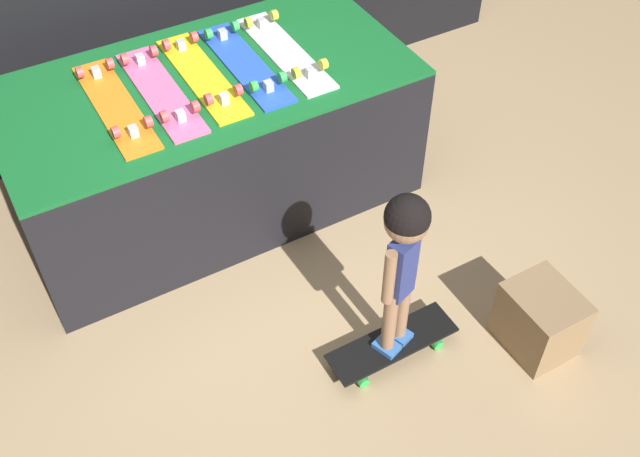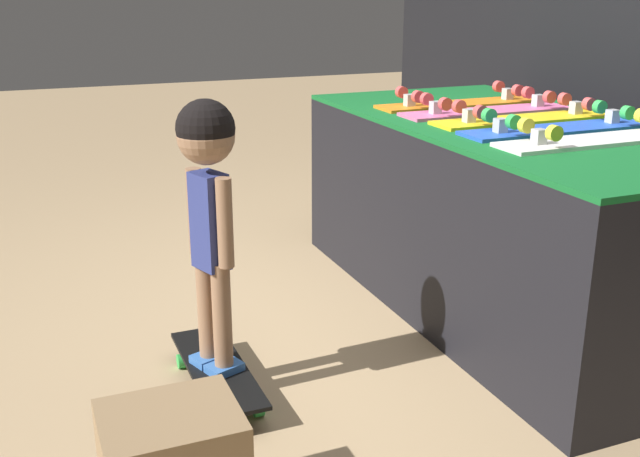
{
  "view_description": "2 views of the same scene",
  "coord_description": "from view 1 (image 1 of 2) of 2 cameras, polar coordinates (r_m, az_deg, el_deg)",
  "views": [
    {
      "loc": [
        -1.01,
        -2.27,
        2.9
      ],
      "look_at": [
        0.14,
        -0.25,
        0.48
      ],
      "focal_mm": 42.0,
      "sensor_mm": 36.0,
      "label": 1
    },
    {
      "loc": [
        2.47,
        -1.24,
        1.32
      ],
      "look_at": [
        0.14,
        -0.29,
        0.49
      ],
      "focal_mm": 42.0,
      "sensor_mm": 36.0,
      "label": 2
    }
  ],
  "objects": [
    {
      "name": "ground_plane",
      "position": [
        3.82,
        -3.67,
        -3.4
      ],
      "size": [
        16.0,
        16.0,
        0.0
      ],
      "primitive_type": "plane",
      "color": "tan"
    },
    {
      "name": "display_rack",
      "position": [
        3.98,
        -8.27,
        6.6
      ],
      "size": [
        2.04,
        1.03,
        0.79
      ],
      "color": "black",
      "rests_on": "ground_plane"
    },
    {
      "name": "child",
      "position": [
        2.96,
        6.39,
        -1.54
      ],
      "size": [
        0.21,
        0.18,
        0.9
      ],
      "rotation": [
        0.0,
        0.0,
        0.34
      ],
      "color": "#3870C6",
      "rests_on": "skateboard_on_floor"
    },
    {
      "name": "skateboard_pink_on_rack",
      "position": [
        3.67,
        -12.07,
        10.25
      ],
      "size": [
        0.18,
        0.79,
        0.09
      ],
      "color": "pink",
      "rests_on": "display_rack"
    },
    {
      "name": "skateboard_yellow_on_rack",
      "position": [
        3.74,
        -8.97,
        11.49
      ],
      "size": [
        0.18,
        0.79,
        0.09
      ],
      "color": "yellow",
      "rests_on": "display_rack"
    },
    {
      "name": "skateboard_orange_on_rack",
      "position": [
        3.63,
        -15.36,
        9.1
      ],
      "size": [
        0.18,
        0.79,
        0.09
      ],
      "color": "orange",
      "rests_on": "display_rack"
    },
    {
      "name": "skateboard_white_on_rack",
      "position": [
        3.87,
        -2.69,
        13.37
      ],
      "size": [
        0.18,
        0.79,
        0.09
      ],
      "color": "white",
      "rests_on": "display_rack"
    },
    {
      "name": "skateboard_blue_on_rack",
      "position": [
        3.8,
        -5.75,
        12.43
      ],
      "size": [
        0.18,
        0.79,
        0.09
      ],
      "color": "blue",
      "rests_on": "display_rack"
    },
    {
      "name": "skateboard_on_floor",
      "position": [
        3.47,
        5.52,
        -8.77
      ],
      "size": [
        0.62,
        0.19,
        0.09
      ],
      "color": "black",
      "rests_on": "ground_plane"
    },
    {
      "name": "storage_box",
      "position": [
        3.56,
        16.4,
        -6.67
      ],
      "size": [
        0.28,
        0.34,
        0.33
      ],
      "color": "#8E704C",
      "rests_on": "ground_plane"
    }
  ]
}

